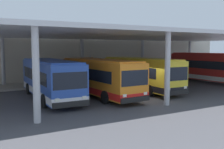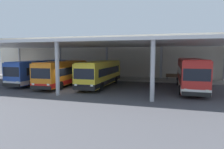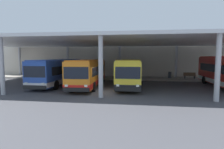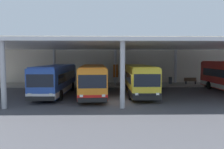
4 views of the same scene
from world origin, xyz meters
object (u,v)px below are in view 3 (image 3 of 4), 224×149
object	(u,v)px
bus_second_bay	(88,73)
banner_sign	(118,67)
bus_nearest_bay	(58,72)
bus_middle_bay	(130,72)
trash_bin	(170,75)
bench_waiting	(190,75)

from	to	relation	value
bus_second_bay	banner_sign	distance (m)	8.12
bus_nearest_bay	banner_sign	distance (m)	9.67
bus_second_bay	banner_sign	bearing A→B (deg)	71.23
bus_nearest_bay	bus_middle_bay	bearing A→B (deg)	0.48
bus_second_bay	trash_bin	world-z (taller)	bus_second_bay
bus_nearest_bay	bench_waiting	size ratio (longest dim) A/B	5.87
bus_middle_bay	bench_waiting	distance (m)	11.78
bus_middle_bay	bench_waiting	bearing A→B (deg)	41.49
bus_middle_bay	banner_sign	world-z (taller)	banner_sign
bus_nearest_bay	bus_middle_bay	distance (m)	8.93
banner_sign	trash_bin	bearing A→B (deg)	8.41
bus_middle_bay	trash_bin	world-z (taller)	bus_middle_bay
trash_bin	banner_sign	distance (m)	8.34
bus_second_bay	bench_waiting	bearing A→B (deg)	32.10
bus_middle_bay	banner_sign	distance (m)	7.26
banner_sign	bus_second_bay	bearing A→B (deg)	-108.77
bus_nearest_bay	bench_waiting	bearing A→B (deg)	23.89
bus_middle_bay	trash_bin	size ratio (longest dim) A/B	10.76
bus_second_bay	trash_bin	bearing A→B (deg)	39.56
bench_waiting	banner_sign	xyz separation A→B (m)	(-11.03, -0.88, 1.32)
bus_nearest_bay	bench_waiting	xyz separation A→B (m)	(17.72, 7.85, -0.99)
bus_nearest_bay	bus_second_bay	bearing A→B (deg)	-9.85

